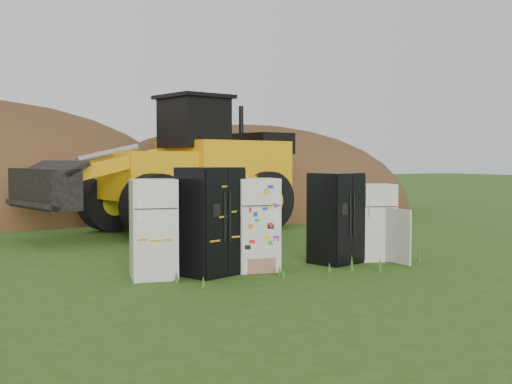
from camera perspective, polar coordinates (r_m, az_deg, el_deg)
ground at (r=12.47m, az=2.20°, el=-6.77°), size 120.00×120.00×0.00m
fridge_leftmost at (r=11.41m, az=-9.11°, el=-3.26°), size 0.89×0.86×1.75m
fridge_black_side at (r=11.67m, az=-4.12°, el=-2.60°), size 1.25×1.13×1.96m
fridge_sticker at (r=12.06m, az=-0.04°, el=-2.92°), size 0.88×0.83×1.74m
fridge_black_right at (r=13.03m, az=7.09°, el=-2.32°), size 1.10×1.00×1.83m
fridge_open_door at (r=13.58m, az=10.54°, el=-2.64°), size 0.86×0.83×1.58m
wheel_loader at (r=18.50m, az=-8.08°, el=2.57°), size 8.76×5.18×3.97m
dirt_mound_right at (r=25.51m, az=-0.87°, el=-1.76°), size 14.04×10.30×6.90m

